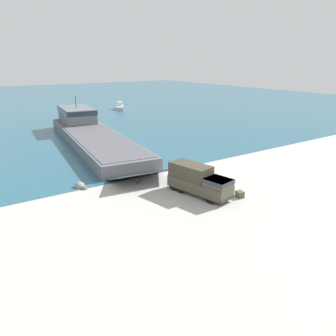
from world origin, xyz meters
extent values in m
plane|color=#B7B5AD|center=(0.00, 0.00, 0.00)|extent=(240.00, 240.00, 0.00)
cube|color=#285B70|center=(0.00, 96.12, 0.00)|extent=(240.00, 180.00, 0.01)
cube|color=slate|center=(-2.55, 26.29, 0.95)|extent=(13.19, 39.94, 1.90)
cube|color=#56565B|center=(-2.55, 26.29, 1.94)|extent=(12.32, 38.30, 0.08)
cube|color=slate|center=(-0.90, 39.81, 3.42)|extent=(7.24, 11.61, 3.04)
cube|color=#28333D|center=(-0.90, 39.81, 4.33)|extent=(7.42, 11.74, 0.91)
cylinder|color=#3F3F42|center=(-0.90, 39.81, 6.13)|extent=(0.16, 0.16, 2.40)
cube|color=#56565B|center=(-5.20, 4.51, 1.01)|extent=(7.76, 5.59, 1.92)
cube|color=#4C4738|center=(-1.65, -2.71, 1.06)|extent=(3.98, 8.08, 1.26)
cube|color=#4C4738|center=(-1.13, -5.21, 2.10)|extent=(2.80, 3.05, 0.83)
cube|color=#28333D|center=(-1.13, -5.21, 2.31)|extent=(2.87, 3.09, 0.41)
cube|color=#413C2E|center=(-1.92, -1.42, 2.50)|extent=(3.31, 5.29, 1.63)
cube|color=#2D2D2D|center=(-0.87, -6.42, 0.58)|extent=(2.50, 0.75, 0.32)
cylinder|color=black|center=(-0.17, -4.85, 0.67)|extent=(0.66, 1.38, 1.33)
cylinder|color=black|center=(-2.14, -5.26, 0.67)|extent=(0.66, 1.38, 1.33)
cylinder|color=black|center=(-1.04, -0.69, 0.67)|extent=(0.66, 1.38, 1.33)
cylinder|color=black|center=(-3.01, -1.10, 0.67)|extent=(0.66, 1.38, 1.33)
cylinder|color=black|center=(-1.26, 0.38, 0.67)|extent=(0.66, 1.38, 1.33)
cylinder|color=black|center=(-3.23, -0.03, 0.67)|extent=(0.66, 1.38, 1.33)
cylinder|color=#566042|center=(0.72, -2.58, 0.43)|extent=(0.14, 0.14, 0.87)
cylinder|color=#566042|center=(0.55, -2.51, 0.43)|extent=(0.14, 0.14, 0.87)
cube|color=#566042|center=(0.63, -2.55, 1.21)|extent=(0.50, 0.39, 0.69)
sphere|color=tan|center=(0.63, -2.55, 1.68)|extent=(0.24, 0.24, 0.24)
cube|color=#B7BABF|center=(20.87, 64.05, 0.53)|extent=(5.15, 7.60, 1.06)
cube|color=silver|center=(21.12, 64.55, 1.65)|extent=(2.31, 2.65, 1.17)
cylinder|color=#333338|center=(-5.84, 4.14, 0.30)|extent=(0.23, 0.23, 0.59)
sphere|color=#333338|center=(-5.84, 4.14, 0.66)|extent=(0.27, 0.27, 0.27)
cube|color=#475638|center=(1.62, -5.85, 0.36)|extent=(0.88, 0.99, 0.72)
sphere|color=#66605B|center=(-11.90, 6.11, 0.00)|extent=(0.72, 0.72, 0.72)
sphere|color=gray|center=(-12.14, 7.15, 0.00)|extent=(1.29, 1.29, 1.29)
camera|label=1|loc=(-23.75, -29.31, 14.54)|focal=35.00mm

